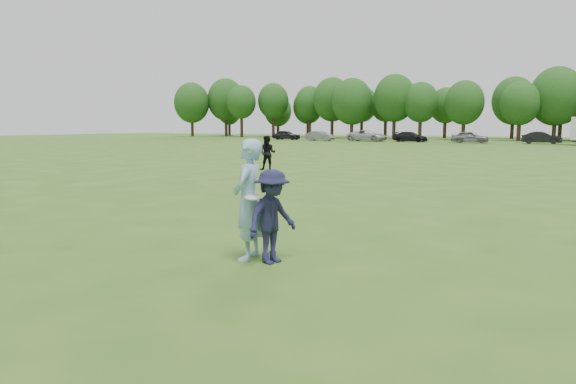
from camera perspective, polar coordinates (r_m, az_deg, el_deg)
name	(u,v)px	position (r m, az deg, el deg)	size (l,w,h in m)	color
ground	(261,250)	(9.80, -2.98, -6.48)	(200.00, 200.00, 0.00)	#2E5919
thrower	(248,200)	(8.97, -4.42, -0.88)	(0.77, 0.51, 2.12)	#87B4D0
defender	(272,217)	(8.76, -1.78, -2.75)	(1.04, 0.60, 1.62)	#1B1C3C
player_far_a	(268,153)	(26.61, -2.28, 4.36)	(0.87, 0.68, 1.80)	black
car_a	(286,135)	(79.43, -0.18, 6.36)	(1.74, 4.31, 1.47)	black
car_b	(320,136)	(74.55, 3.54, 6.24)	(1.48, 4.24, 1.40)	slate
car_c	(367,136)	(73.22, 8.79, 6.20)	(2.58, 5.60, 1.56)	#B0B1B5
car_d	(410,137)	(71.81, 13.43, 5.99)	(1.92, 4.72, 1.37)	black
car_e	(470,137)	(69.14, 19.56, 5.78)	(1.82, 4.53, 1.54)	slate
car_f	(542,138)	(69.51, 26.35, 5.42)	(1.58, 4.52, 1.49)	black
disc_in_play	(252,198)	(8.71, -3.98, -0.63)	(0.32, 0.32, 0.06)	white
treeline	(556,97)	(85.09, 27.67, 9.31)	(130.35, 18.39, 11.74)	#332114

